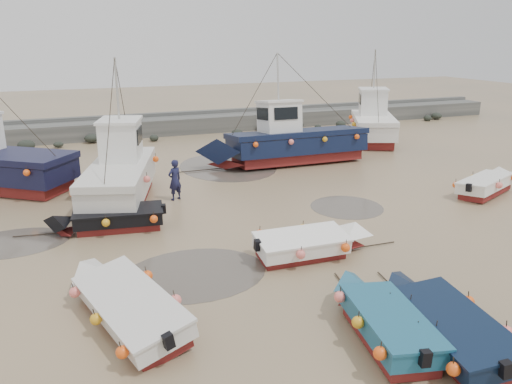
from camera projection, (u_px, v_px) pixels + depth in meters
ground at (276, 240)px, 18.17m from camera, size 120.00×120.00×0.00m
seawall at (161, 126)px, 37.56m from camera, size 60.00×4.92×1.50m
puddle_a at (194, 274)px, 15.59m from camera, size 4.60×4.60×0.01m
puddle_b at (347, 207)px, 21.66m from camera, size 3.14×3.14×0.01m
puddle_c at (13, 243)px, 17.90m from camera, size 3.90×3.90×0.01m
puddle_d at (228, 167)px, 28.39m from camera, size 5.38×5.38×0.01m
dinghy_0 at (128, 299)px, 13.01m from camera, size 2.81×6.54×1.43m
dinghy_1 at (446, 319)px, 12.08m from camera, size 2.35×5.82×1.43m
dinghy_2 at (382, 315)px, 12.21m from camera, size 2.26×5.35×1.43m
dinghy_3 at (490, 182)px, 23.42m from camera, size 5.53×2.87×1.43m
dinghy_4 at (109, 216)px, 18.94m from camera, size 5.57×2.16×1.43m
dinghy_5 at (311, 241)px, 16.67m from camera, size 5.33×1.99×1.43m
cabin_boat_1 at (122, 172)px, 22.13m from camera, size 4.50×9.89×6.22m
cabin_boat_2 at (288, 141)px, 28.77m from camera, size 11.18×3.44×6.22m
cabin_boat_3 at (373, 121)px, 35.05m from camera, size 5.67×8.77×6.22m
person at (176, 200)px, 22.65m from camera, size 0.81×0.69×1.87m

